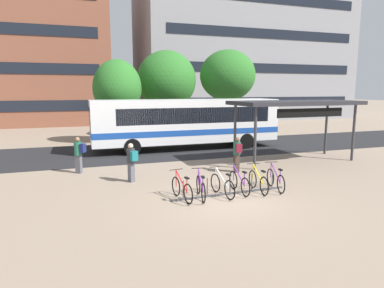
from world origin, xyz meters
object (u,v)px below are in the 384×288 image
(street_tree_0, at_px, (167,80))
(parked_bicycle_yellow_4, at_px, (258,182))
(commuter_maroon_pack_2, at_px, (237,152))
(street_tree_2, at_px, (228,76))
(city_bus, at_px, (186,122))
(parked_bicycle_purple_3, at_px, (239,183))
(parked_bicycle_purple_5, at_px, (276,180))
(street_tree_1, at_px, (117,88))
(commuter_teal_pack_1, at_px, (131,160))
(commuter_navy_pack_0, at_px, (79,152))
(parked_bicycle_purple_1, at_px, (201,188))
(parked_bicycle_red_0, at_px, (182,189))
(transit_shelter, at_px, (296,105))
(parked_bicycle_white_2, at_px, (222,185))

(street_tree_0, bearing_deg, parked_bicycle_yellow_4, -92.05)
(parked_bicycle_yellow_4, xyz_separation_m, commuter_maroon_pack_2, (0.58, 3.00, 0.57))
(commuter_maroon_pack_2, height_order, street_tree_2, street_tree_2)
(city_bus, height_order, parked_bicycle_purple_3, city_bus)
(parked_bicycle_purple_5, bearing_deg, street_tree_1, 26.85)
(city_bus, bearing_deg, street_tree_0, -92.97)
(city_bus, distance_m, commuter_teal_pack_1, 8.35)
(city_bus, relative_size, commuter_navy_pack_0, 7.13)
(commuter_teal_pack_1, bearing_deg, parked_bicycle_purple_1, -167.78)
(street_tree_0, bearing_deg, street_tree_1, -154.66)
(parked_bicycle_purple_3, bearing_deg, commuter_navy_pack_0, 48.34)
(city_bus, distance_m, commuter_navy_pack_0, 8.15)
(parked_bicycle_red_0, bearing_deg, street_tree_0, -20.51)
(city_bus, bearing_deg, parked_bicycle_red_0, 71.81)
(city_bus, relative_size, parked_bicycle_purple_3, 6.98)
(city_bus, bearing_deg, street_tree_2, -133.26)
(city_bus, distance_m, parked_bicycle_red_0, 10.44)
(parked_bicycle_yellow_4, distance_m, transit_shelter, 6.87)
(parked_bicycle_purple_3, height_order, commuter_navy_pack_0, commuter_navy_pack_0)
(parked_bicycle_purple_3, bearing_deg, parked_bicycle_yellow_4, -97.67)
(street_tree_2, bearing_deg, parked_bicycle_purple_1, -117.40)
(street_tree_2, bearing_deg, transit_shelter, -96.08)
(city_bus, bearing_deg, commuter_teal_pack_1, 56.80)
(parked_bicycle_yellow_4, relative_size, parked_bicycle_purple_5, 1.01)
(commuter_navy_pack_0, xyz_separation_m, commuter_teal_pack_1, (2.07, -2.28, -0.03))
(parked_bicycle_red_0, distance_m, street_tree_0, 16.88)
(parked_bicycle_white_2, bearing_deg, parked_bicycle_yellow_4, -95.31)
(parked_bicycle_yellow_4, bearing_deg, commuter_teal_pack_1, 61.23)
(parked_bicycle_red_0, height_order, parked_bicycle_purple_1, same)
(parked_bicycle_yellow_4, bearing_deg, parked_bicycle_purple_3, 87.00)
(parked_bicycle_purple_1, height_order, street_tree_1, street_tree_1)
(commuter_teal_pack_1, bearing_deg, parked_bicycle_white_2, -157.82)
(commuter_navy_pack_0, bearing_deg, commuter_maroon_pack_2, -164.15)
(parked_bicycle_purple_3, xyz_separation_m, transit_shelter, (5.39, 4.21, 2.65))
(street_tree_0, bearing_deg, parked_bicycle_purple_1, -100.30)
(street_tree_1, distance_m, street_tree_2, 9.67)
(transit_shelter, bearing_deg, street_tree_2, 82.30)
(street_tree_1, bearing_deg, transit_shelter, -49.64)
(parked_bicycle_white_2, distance_m, commuter_navy_pack_0, 7.17)
(transit_shelter, distance_m, street_tree_1, 12.73)
(city_bus, relative_size, street_tree_2, 1.68)
(transit_shelter, xyz_separation_m, street_tree_1, (-8.23, 9.68, 0.89))
(commuter_navy_pack_0, xyz_separation_m, street_tree_1, (2.82, 8.83, 2.95))
(parked_bicycle_yellow_4, height_order, transit_shelter, transit_shelter)
(parked_bicycle_purple_5, relative_size, street_tree_2, 0.24)
(street_tree_2, bearing_deg, street_tree_0, 177.96)
(commuter_maroon_pack_2, relative_size, street_tree_1, 0.28)
(parked_bicycle_purple_1, height_order, street_tree_0, street_tree_0)
(transit_shelter, bearing_deg, parked_bicycle_purple_3, -143.63)
(parked_bicycle_red_0, relative_size, parked_bicycle_purple_1, 1.00)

